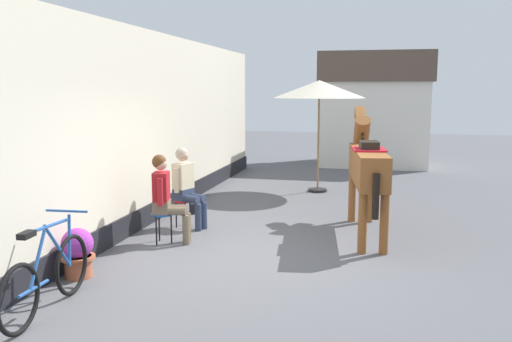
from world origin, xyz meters
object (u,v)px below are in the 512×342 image
object	(u,v)px
flower_planter_near	(78,252)
satchel_bag	(193,208)
leaning_bicycle	(47,277)
seated_visitor_far	(186,183)
seated_visitor_near	(166,194)
cafe_parasol	(319,90)
saddled_horse_center	(367,165)

from	to	relation	value
flower_planter_near	satchel_bag	xyz separation A→B (m)	(0.21, 3.75, -0.23)
leaning_bicycle	seated_visitor_far	bearing A→B (deg)	86.99
seated_visitor_near	leaning_bicycle	bearing A→B (deg)	-94.75
seated_visitor_near	flower_planter_near	xyz separation A→B (m)	(-0.51, -1.69, -0.44)
seated_visitor_near	satchel_bag	size ratio (longest dim) A/B	4.96
leaning_bicycle	cafe_parasol	xyz separation A→B (m)	(2.04, 7.56, 1.97)
saddled_horse_center	flower_planter_near	distance (m)	4.64
seated_visitor_near	seated_visitor_far	distance (m)	1.00
cafe_parasol	seated_visitor_near	bearing A→B (deg)	-110.61
seated_visitor_near	flower_planter_near	bearing A→B (deg)	-106.67
saddled_horse_center	flower_planter_near	bearing A→B (deg)	-140.11
cafe_parasol	satchel_bag	world-z (taller)	cafe_parasol
seated_visitor_near	cafe_parasol	size ratio (longest dim) A/B	0.54
seated_visitor_far	saddled_horse_center	xyz separation A→B (m)	(3.03, 0.24, 0.38)
satchel_bag	leaning_bicycle	bearing A→B (deg)	-14.35
seated_visitor_near	saddled_horse_center	xyz separation A→B (m)	(3.00, 1.24, 0.38)
seated_visitor_near	seated_visitor_far	xyz separation A→B (m)	(-0.03, 0.99, 0.00)
seated_visitor_far	saddled_horse_center	size ratio (longest dim) A/B	0.46
satchel_bag	flower_planter_near	bearing A→B (deg)	-18.40
seated_visitor_far	leaning_bicycle	distance (m)	3.76
seated_visitor_far	cafe_parasol	size ratio (longest dim) A/B	0.54
seated_visitor_far	satchel_bag	bearing A→B (deg)	103.80
saddled_horse_center	satchel_bag	bearing A→B (deg)	166.00
saddled_horse_center	seated_visitor_near	bearing A→B (deg)	-157.58
cafe_parasol	satchel_bag	size ratio (longest dim) A/B	9.21
seated_visitor_near	satchel_bag	distance (m)	2.19
seated_visitor_near	saddled_horse_center	world-z (taller)	saddled_horse_center
seated_visitor_far	flower_planter_near	size ratio (longest dim) A/B	2.17
seated_visitor_far	cafe_parasol	distance (m)	4.53
flower_planter_near	seated_visitor_near	bearing A→B (deg)	73.33
seated_visitor_far	seated_visitor_near	bearing A→B (deg)	-88.20
seated_visitor_far	leaning_bicycle	world-z (taller)	seated_visitor_far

